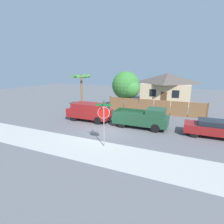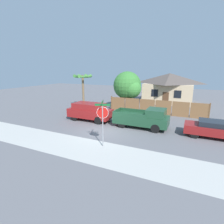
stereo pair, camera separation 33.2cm
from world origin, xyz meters
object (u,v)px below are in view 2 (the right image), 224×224
object	(u,v)px
palm_tree	(83,79)
house	(169,87)
orange_pickup	(143,118)
stop_sign	(103,116)
oak_tree	(128,86)
red_suv	(90,111)
parked_sedan	(214,129)

from	to	relation	value
palm_tree	house	bearing A→B (deg)	45.37
palm_tree	orange_pickup	size ratio (longest dim) A/B	0.94
palm_tree	stop_sign	xyz separation A→B (m)	(8.13, -9.71, -1.73)
house	palm_tree	world-z (taller)	house
oak_tree	red_suv	size ratio (longest dim) A/B	1.08
oak_tree	orange_pickup	bearing A→B (deg)	-59.51
red_suv	house	bearing A→B (deg)	67.66
house	palm_tree	size ratio (longest dim) A/B	1.70
palm_tree	parked_sedan	size ratio (longest dim) A/B	1.04
house	parked_sedan	distance (m)	15.71
orange_pickup	stop_sign	bearing A→B (deg)	-106.19
oak_tree	stop_sign	size ratio (longest dim) A/B	1.55
orange_pickup	house	bearing A→B (deg)	89.04
orange_pickup	oak_tree	bearing A→B (deg)	120.66
oak_tree	stop_sign	bearing A→B (deg)	-78.34
palm_tree	red_suv	size ratio (longest dim) A/B	1.00
oak_tree	palm_tree	bearing A→B (deg)	-159.47
house	parked_sedan	world-z (taller)	house
house	stop_sign	size ratio (longest dim) A/B	2.43
stop_sign	oak_tree	bearing A→B (deg)	81.04
oak_tree	parked_sedan	bearing A→B (deg)	-34.65
oak_tree	red_suv	xyz separation A→B (m)	(-1.83, -6.71, -2.11)
oak_tree	stop_sign	distance (m)	12.12
red_suv	stop_sign	world-z (taller)	stop_sign
house	oak_tree	size ratio (longest dim) A/B	1.57
parked_sedan	red_suv	bearing A→B (deg)	-179.83
orange_pickup	stop_sign	distance (m)	5.51
palm_tree	oak_tree	bearing A→B (deg)	20.53
palm_tree	red_suv	xyz separation A→B (m)	(3.86, -4.57, -2.96)
palm_tree	orange_pickup	world-z (taller)	palm_tree
parked_sedan	stop_sign	world-z (taller)	stop_sign
oak_tree	palm_tree	size ratio (longest dim) A/B	1.08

